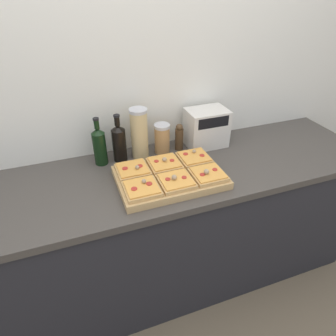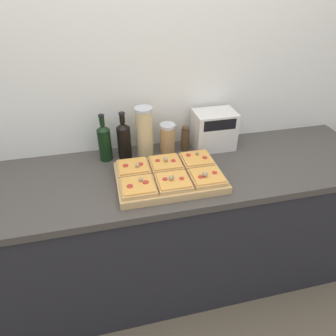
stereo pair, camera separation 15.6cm
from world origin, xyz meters
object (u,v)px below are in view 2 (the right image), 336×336
object	(u,v)px
grain_jar_tall	(144,132)
pepper_mill	(185,138)
wine_bottle	(124,140)
toaster_oven	(214,130)
grain_jar_short	(168,138)
olive_oil_bottle	(105,142)
cutting_board	(169,178)

from	to	relation	value
grain_jar_tall	pepper_mill	distance (m)	0.25
wine_bottle	toaster_oven	distance (m)	0.54
grain_jar_tall	grain_jar_short	world-z (taller)	grain_jar_tall
olive_oil_bottle	grain_jar_short	distance (m)	0.37
pepper_mill	toaster_oven	bearing A→B (deg)	-0.27
cutting_board	toaster_oven	world-z (taller)	toaster_oven
grain_jar_short	toaster_oven	bearing A→B (deg)	-0.17
grain_jar_tall	pepper_mill	xyz separation A→B (m)	(0.25, 0.00, -0.07)
pepper_mill	grain_jar_tall	bearing A→B (deg)	180.00
grain_jar_tall	toaster_oven	bearing A→B (deg)	-0.11
wine_bottle	grain_jar_short	distance (m)	0.26
olive_oil_bottle	grain_jar_short	bearing A→B (deg)	0.00
wine_bottle	olive_oil_bottle	bearing A→B (deg)	180.00
olive_oil_bottle	toaster_oven	bearing A→B (deg)	-0.07
grain_jar_short	wine_bottle	bearing A→B (deg)	180.00
olive_oil_bottle	cutting_board	bearing A→B (deg)	-44.01
grain_jar_short	pepper_mill	bearing A→B (deg)	0.00
grain_jar_tall	toaster_oven	size ratio (longest dim) A/B	1.10
olive_oil_bottle	grain_jar_tall	xyz separation A→B (m)	(0.23, 0.00, 0.03)
olive_oil_bottle	grain_jar_tall	distance (m)	0.23
olive_oil_bottle	toaster_oven	distance (m)	0.65
pepper_mill	olive_oil_bottle	bearing A→B (deg)	180.00
olive_oil_bottle	wine_bottle	xyz separation A→B (m)	(0.11, 0.00, 0.00)
olive_oil_bottle	pepper_mill	distance (m)	0.48
grain_jar_tall	pepper_mill	world-z (taller)	grain_jar_tall
cutting_board	wine_bottle	xyz separation A→B (m)	(-0.20, 0.30, 0.09)
olive_oil_bottle	toaster_oven	size ratio (longest dim) A/B	1.03
wine_bottle	pepper_mill	xyz separation A→B (m)	(0.37, 0.00, -0.03)
grain_jar_tall	wine_bottle	bearing A→B (deg)	180.00
cutting_board	olive_oil_bottle	world-z (taller)	olive_oil_bottle
wine_bottle	grain_jar_tall	world-z (taller)	grain_jar_tall
grain_jar_tall	toaster_oven	xyz separation A→B (m)	(0.42, -0.00, -0.03)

